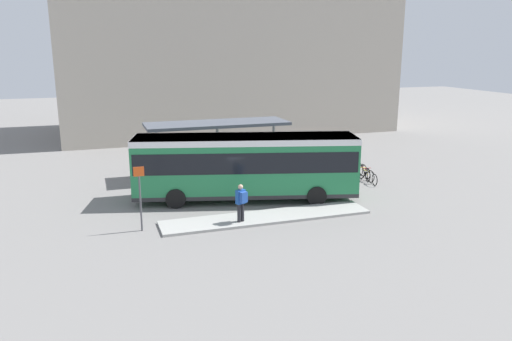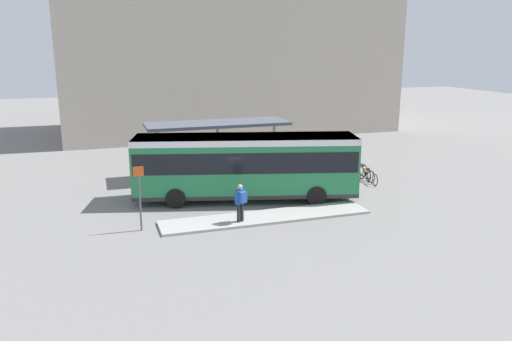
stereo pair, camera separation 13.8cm
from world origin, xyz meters
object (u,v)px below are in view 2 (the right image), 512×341
object	(u,v)px
city_bus	(246,163)
bicycle_red	(364,172)
pedestrian_waiting	(241,201)
bicycle_blue	(358,168)
bicycle_white	(372,178)
bicycle_yellow	(366,174)
platform_sign	(140,195)

from	to	relation	value
city_bus	bicycle_red	xyz separation A→B (m)	(8.08, 2.06, -1.57)
pedestrian_waiting	bicycle_blue	bearing A→B (deg)	-76.65
bicycle_white	bicycle_red	size ratio (longest dim) A/B	0.99
bicycle_white	bicycle_yellow	size ratio (longest dim) A/B	0.94
bicycle_yellow	bicycle_blue	size ratio (longest dim) A/B	0.95
pedestrian_waiting	platform_sign	distance (m)	4.32
bicycle_red	bicycle_blue	world-z (taller)	bicycle_blue
bicycle_white	bicycle_blue	size ratio (longest dim) A/B	0.89
city_bus	platform_sign	bearing A→B (deg)	-137.57
bicycle_white	platform_sign	bearing A→B (deg)	111.37
bicycle_white	platform_sign	world-z (taller)	platform_sign
bicycle_white	pedestrian_waiting	bearing A→B (deg)	121.13
city_bus	bicycle_white	bearing A→B (deg)	19.63
bicycle_yellow	platform_sign	bearing A→B (deg)	103.61
pedestrian_waiting	bicycle_yellow	bearing A→B (deg)	-82.34
pedestrian_waiting	bicycle_red	xyz separation A→B (m)	(9.39, 5.58, -0.75)
bicycle_white	bicycle_yellow	xyz separation A→B (m)	(0.06, 0.71, 0.02)
city_bus	bicycle_blue	world-z (taller)	city_bus
city_bus	bicycle_yellow	distance (m)	8.06
pedestrian_waiting	bicycle_red	distance (m)	10.95
city_bus	bicycle_blue	size ratio (longest dim) A/B	6.40
bicycle_red	platform_sign	size ratio (longest dim) A/B	0.57
pedestrian_waiting	bicycle_blue	xyz separation A→B (m)	(9.36, 6.28, -0.71)
bicycle_white	bicycle_blue	bearing A→B (deg)	-2.26
bicycle_white	bicycle_yellow	distance (m)	0.71
platform_sign	bicycle_yellow	bearing A→B (deg)	17.73
pedestrian_waiting	bicycle_red	world-z (taller)	pedestrian_waiting
pedestrian_waiting	bicycle_red	bearing A→B (deg)	-79.80
bicycle_red	pedestrian_waiting	bearing A→B (deg)	-56.25
city_bus	pedestrian_waiting	bearing A→B (deg)	-95.58
bicycle_white	bicycle_blue	distance (m)	2.14
bicycle_yellow	bicycle_blue	xyz separation A→B (m)	(0.26, 1.41, 0.02)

